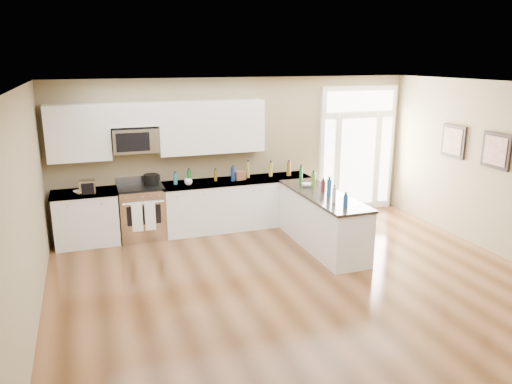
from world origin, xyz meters
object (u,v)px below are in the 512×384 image
kitchen_range (142,212)px  stockpot (151,179)px  peninsula_cabinet (322,222)px  toaster_oven (87,187)px

kitchen_range → stockpot: bearing=17.8°
peninsula_cabinet → stockpot: bearing=150.2°
kitchen_range → stockpot: 0.61m
kitchen_range → toaster_oven: size_ratio=4.17×
peninsula_cabinet → kitchen_range: bearing=153.0°
kitchen_range → peninsula_cabinet: bearing=-27.0°
peninsula_cabinet → stockpot: 3.11m
peninsula_cabinet → toaster_oven: 4.01m
peninsula_cabinet → stockpot: size_ratio=8.60×
stockpot → toaster_oven: size_ratio=1.04×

